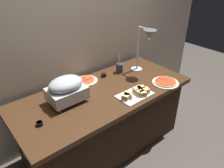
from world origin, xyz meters
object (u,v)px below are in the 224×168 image
at_px(chafing_dish, 66,89).
at_px(pizza_plate_front, 87,80).
at_px(sauce_cup_far, 40,123).
at_px(utensil_holder, 119,68).
at_px(sauce_cup_near, 104,75).
at_px(pizza_plate_center, 165,82).
at_px(sandwich_platter, 136,93).
at_px(heat_lamp, 147,39).

bearing_deg(chafing_dish, pizza_plate_front, 31.22).
bearing_deg(pizza_plate_front, sauce_cup_far, -152.63).
bearing_deg(sauce_cup_far, chafing_dish, 22.99).
bearing_deg(sauce_cup_far, utensil_holder, 14.72).
xyz_separation_m(sauce_cup_far, utensil_holder, (1.16, 0.30, 0.04)).
height_order(chafing_dish, sauce_cup_near, chafing_dish).
bearing_deg(pizza_plate_front, pizza_plate_center, -42.97).
bearing_deg(sauce_cup_near, sandwich_platter, -89.65).
height_order(pizza_plate_center, sandwich_platter, sandwich_platter).
relative_size(pizza_plate_center, sandwich_platter, 0.81).
height_order(sauce_cup_near, utensil_holder, utensil_holder).
bearing_deg(pizza_plate_front, sandwich_platter, -68.68).
bearing_deg(heat_lamp, pizza_plate_front, 156.35).
bearing_deg(sauce_cup_far, sauce_cup_near, 19.71).
distance_m(chafing_dish, sauce_cup_near, 0.63).
distance_m(sandwich_platter, sauce_cup_far, 0.96).
distance_m(pizza_plate_front, sauce_cup_near, 0.22).
xyz_separation_m(sandwich_platter, utensil_holder, (0.21, 0.50, 0.03)).
relative_size(sauce_cup_far, utensil_holder, 0.25).
distance_m(sandwich_platter, sauce_cup_near, 0.53).
bearing_deg(sauce_cup_far, pizza_plate_center, -9.46).
height_order(pizza_plate_center, utensil_holder, utensil_holder).
bearing_deg(pizza_plate_center, sandwich_platter, 175.37).
relative_size(heat_lamp, sandwich_platter, 1.52).
distance_m(pizza_plate_center, sauce_cup_far, 1.39).
distance_m(chafing_dish, pizza_plate_center, 1.09).
xyz_separation_m(sauce_cup_near, sauce_cup_far, (-0.94, -0.34, -0.00)).
height_order(sandwich_platter, sauce_cup_near, sandwich_platter).
relative_size(chafing_dish, sauce_cup_near, 5.71).
distance_m(heat_lamp, sandwich_platter, 0.65).
bearing_deg(sauce_cup_near, sauce_cup_far, -160.29).
distance_m(sauce_cup_near, utensil_holder, 0.22).
bearing_deg(utensil_holder, sandwich_platter, -113.18).
relative_size(pizza_plate_center, sauce_cup_near, 4.78).
distance_m(heat_lamp, sauce_cup_near, 0.64).
relative_size(pizza_plate_front, sauce_cup_far, 4.43).
bearing_deg(utensil_holder, pizza_plate_front, 170.85).
xyz_separation_m(pizza_plate_front, utensil_holder, (0.43, -0.07, 0.05)).
distance_m(chafing_dish, pizza_plate_front, 0.46).
bearing_deg(sauce_cup_near, heat_lamp, -29.86).
xyz_separation_m(pizza_plate_center, sauce_cup_near, (-0.43, 0.57, 0.01)).
bearing_deg(heat_lamp, sauce_cup_far, -176.26).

